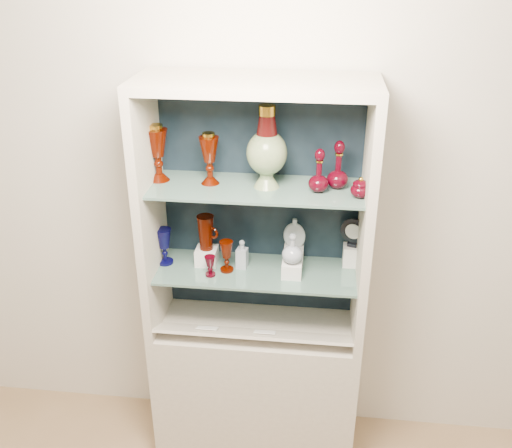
# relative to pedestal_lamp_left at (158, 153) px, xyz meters

# --- Properties ---
(wall_back) EXTENTS (3.50, 0.02, 2.80)m
(wall_back) POSITION_rel_pedestal_lamp_left_xyz_m (0.44, 0.17, -0.20)
(wall_back) COLOR silver
(wall_back) RESTS_ON ground
(cabinet_base) EXTENTS (1.00, 0.40, 0.75)m
(cabinet_base) POSITION_rel_pedestal_lamp_left_xyz_m (0.44, -0.05, -1.22)
(cabinet_base) COLOR beige
(cabinet_base) RESTS_ON ground
(cabinet_back_panel) EXTENTS (0.98, 0.02, 1.15)m
(cabinet_back_panel) POSITION_rel_pedestal_lamp_left_xyz_m (0.44, 0.14, -0.27)
(cabinet_back_panel) COLOR black
(cabinet_back_panel) RESTS_ON cabinet_base
(cabinet_side_left) EXTENTS (0.04, 0.40, 1.15)m
(cabinet_side_left) POSITION_rel_pedestal_lamp_left_xyz_m (-0.04, -0.05, -0.27)
(cabinet_side_left) COLOR beige
(cabinet_side_left) RESTS_ON cabinet_base
(cabinet_side_right) EXTENTS (0.04, 0.40, 1.15)m
(cabinet_side_right) POSITION_rel_pedestal_lamp_left_xyz_m (0.92, -0.05, -0.27)
(cabinet_side_right) COLOR beige
(cabinet_side_right) RESTS_ON cabinet_base
(cabinet_top_cap) EXTENTS (1.00, 0.40, 0.04)m
(cabinet_top_cap) POSITION_rel_pedestal_lamp_left_xyz_m (0.44, -0.05, 0.32)
(cabinet_top_cap) COLOR beige
(cabinet_top_cap) RESTS_ON cabinet_side_left
(shelf_lower) EXTENTS (0.92, 0.34, 0.01)m
(shelf_lower) POSITION_rel_pedestal_lamp_left_xyz_m (0.44, -0.03, -0.55)
(shelf_lower) COLOR slate
(shelf_lower) RESTS_ON cabinet_side_left
(shelf_upper) EXTENTS (0.92, 0.34, 0.01)m
(shelf_upper) POSITION_rel_pedestal_lamp_left_xyz_m (0.44, -0.03, -0.13)
(shelf_upper) COLOR slate
(shelf_upper) RESTS_ON cabinet_side_left
(label_ledge) EXTENTS (0.92, 0.17, 0.09)m
(label_ledge) POSITION_rel_pedestal_lamp_left_xyz_m (0.44, -0.16, -0.82)
(label_ledge) COLOR beige
(label_ledge) RESTS_ON cabinet_base
(label_card_0) EXTENTS (0.10, 0.06, 0.03)m
(label_card_0) POSITION_rel_pedestal_lamp_left_xyz_m (0.22, -0.16, -0.80)
(label_card_0) COLOR white
(label_card_0) RESTS_ON label_ledge
(label_card_1) EXTENTS (0.10, 0.06, 0.03)m
(label_card_1) POSITION_rel_pedestal_lamp_left_xyz_m (0.49, -0.16, -0.80)
(label_card_1) COLOR white
(label_card_1) RESTS_ON label_ledge
(pedestal_lamp_left) EXTENTS (0.13, 0.13, 0.25)m
(pedestal_lamp_left) POSITION_rel_pedestal_lamp_left_xyz_m (0.00, 0.00, 0.00)
(pedestal_lamp_left) COLOR #430C00
(pedestal_lamp_left) RESTS_ON shelf_upper
(pedestal_lamp_right) EXTENTS (0.11, 0.11, 0.23)m
(pedestal_lamp_right) POSITION_rel_pedestal_lamp_left_xyz_m (0.23, -0.01, -0.01)
(pedestal_lamp_right) COLOR #430C00
(pedestal_lamp_right) RESTS_ON shelf_upper
(enamel_urn) EXTENTS (0.20, 0.20, 0.36)m
(enamel_urn) POSITION_rel_pedestal_lamp_left_xyz_m (0.48, -0.02, 0.05)
(enamel_urn) COLOR #0F4E19
(enamel_urn) RESTS_ON shelf_upper
(ruby_decanter_a) EXTENTS (0.12, 0.12, 0.24)m
(ruby_decanter_a) POSITION_rel_pedestal_lamp_left_xyz_m (0.79, -0.00, -0.01)
(ruby_decanter_a) COLOR #41020E
(ruby_decanter_a) RESTS_ON shelf_upper
(ruby_decanter_b) EXTENTS (0.10, 0.10, 0.20)m
(ruby_decanter_b) POSITION_rel_pedestal_lamp_left_xyz_m (0.71, -0.05, -0.03)
(ruby_decanter_b) COLOR #41020E
(ruby_decanter_b) RESTS_ON shelf_upper
(lidded_bowl) EXTENTS (0.10, 0.10, 0.09)m
(lidded_bowl) POSITION_rel_pedestal_lamp_left_xyz_m (0.88, -0.09, -0.08)
(lidded_bowl) COLOR #41020E
(lidded_bowl) RESTS_ON shelf_upper
(cobalt_goblet) EXTENTS (0.08, 0.08, 0.18)m
(cobalt_goblet) POSITION_rel_pedestal_lamp_left_xyz_m (0.00, -0.01, -0.46)
(cobalt_goblet) COLOR #090739
(cobalt_goblet) RESTS_ON shelf_lower
(ruby_goblet_tall) EXTENTS (0.07, 0.07, 0.15)m
(ruby_goblet_tall) POSITION_rel_pedestal_lamp_left_xyz_m (0.30, -0.05, -0.47)
(ruby_goblet_tall) COLOR #430C00
(ruby_goblet_tall) RESTS_ON shelf_lower
(ruby_goblet_small) EXTENTS (0.06, 0.06, 0.10)m
(ruby_goblet_small) POSITION_rel_pedestal_lamp_left_xyz_m (0.23, -0.10, -0.50)
(ruby_goblet_small) COLOR #41020E
(ruby_goblet_small) RESTS_ON shelf_lower
(riser_ruby_pitcher) EXTENTS (0.10, 0.10, 0.08)m
(riser_ruby_pitcher) POSITION_rel_pedestal_lamp_left_xyz_m (0.20, 0.01, -0.51)
(riser_ruby_pitcher) COLOR silver
(riser_ruby_pitcher) RESTS_ON shelf_lower
(ruby_pitcher) EXTENTS (0.15, 0.12, 0.17)m
(ruby_pitcher) POSITION_rel_pedestal_lamp_left_xyz_m (0.20, 0.01, -0.38)
(ruby_pitcher) COLOR #430C00
(ruby_pitcher) RESTS_ON riser_ruby_pitcher
(clear_square_bottle) EXTENTS (0.06, 0.06, 0.14)m
(clear_square_bottle) POSITION_rel_pedestal_lamp_left_xyz_m (0.37, -0.01, -0.48)
(clear_square_bottle) COLOR #929CAB
(clear_square_bottle) RESTS_ON shelf_lower
(riser_flat_flask) EXTENTS (0.09, 0.09, 0.09)m
(riser_flat_flask) POSITION_rel_pedestal_lamp_left_xyz_m (0.61, 0.06, -0.50)
(riser_flat_flask) COLOR silver
(riser_flat_flask) RESTS_ON shelf_lower
(flat_flask) EXTENTS (0.11, 0.05, 0.15)m
(flat_flask) POSITION_rel_pedestal_lamp_left_xyz_m (0.61, 0.06, -0.38)
(flat_flask) COLOR #ADB9C1
(flat_flask) RESTS_ON riser_flat_flask
(riser_clear_round_decanter) EXTENTS (0.09, 0.09, 0.07)m
(riser_clear_round_decanter) POSITION_rel_pedestal_lamp_left_xyz_m (0.61, -0.06, -0.51)
(riser_clear_round_decanter) COLOR silver
(riser_clear_round_decanter) RESTS_ON shelf_lower
(clear_round_decanter) EXTENTS (0.10, 0.10, 0.14)m
(clear_round_decanter) POSITION_rel_pedestal_lamp_left_xyz_m (0.61, -0.06, -0.41)
(clear_round_decanter) COLOR #929CAB
(clear_round_decanter) RESTS_ON riser_clear_round_decanter
(riser_cameo_medallion) EXTENTS (0.08, 0.08, 0.10)m
(riser_cameo_medallion) POSITION_rel_pedestal_lamp_left_xyz_m (0.88, 0.07, -0.50)
(riser_cameo_medallion) COLOR silver
(riser_cameo_medallion) RESTS_ON shelf_lower
(cameo_medallion) EXTENTS (0.13, 0.08, 0.15)m
(cameo_medallion) POSITION_rel_pedestal_lamp_left_xyz_m (0.88, 0.07, -0.37)
(cameo_medallion) COLOR black
(cameo_medallion) RESTS_ON riser_cameo_medallion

